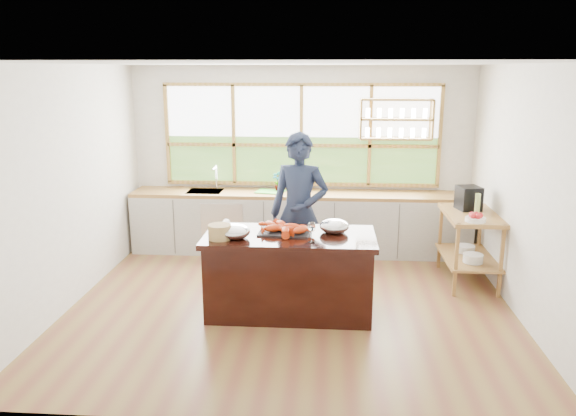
# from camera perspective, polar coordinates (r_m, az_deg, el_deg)

# --- Properties ---
(ground_plane) EXTENTS (5.00, 5.00, 0.00)m
(ground_plane) POSITION_cam_1_polar(r_m,az_deg,el_deg) (6.57, 0.28, -9.77)
(ground_plane) COLOR brown
(room_shell) EXTENTS (5.02, 4.52, 2.71)m
(room_shell) POSITION_cam_1_polar(r_m,az_deg,el_deg) (6.59, 0.82, 6.17)
(room_shell) COLOR silver
(room_shell) RESTS_ON ground_plane
(back_counter) EXTENTS (4.90, 0.63, 0.90)m
(back_counter) POSITION_cam_1_polar(r_m,az_deg,el_deg) (8.25, 1.08, -1.44)
(back_counter) COLOR beige
(back_counter) RESTS_ON ground_plane
(right_shelf_unit) EXTENTS (0.62, 1.10, 0.90)m
(right_shelf_unit) POSITION_cam_1_polar(r_m,az_deg,el_deg) (7.40, 17.97, -2.74)
(right_shelf_unit) COLOR olive
(right_shelf_unit) RESTS_ON ground_plane
(island) EXTENTS (1.85, 0.90, 0.90)m
(island) POSITION_cam_1_polar(r_m,az_deg,el_deg) (6.21, 0.16, -6.68)
(island) COLOR black
(island) RESTS_ON ground_plane
(cook) EXTENTS (0.78, 0.59, 1.93)m
(cook) POSITION_cam_1_polar(r_m,az_deg,el_deg) (6.70, 1.15, -0.56)
(cook) COLOR #1A223A
(cook) RESTS_ON ground_plane
(potted_plant) EXTENTS (0.18, 0.15, 0.29)m
(potted_plant) POSITION_cam_1_polar(r_m,az_deg,el_deg) (8.19, -1.08, 2.71)
(potted_plant) COLOR slate
(potted_plant) RESTS_ON back_counter
(cutting_board) EXTENTS (0.45, 0.37, 0.01)m
(cutting_board) POSITION_cam_1_polar(r_m,az_deg,el_deg) (8.17, -1.80, 1.68)
(cutting_board) COLOR green
(cutting_board) RESTS_ON back_counter
(espresso_machine) EXTENTS (0.32, 0.33, 0.30)m
(espresso_machine) POSITION_cam_1_polar(r_m,az_deg,el_deg) (7.48, 17.87, 0.97)
(espresso_machine) COLOR black
(espresso_machine) RESTS_ON right_shelf_unit
(wine_bottle) EXTENTS (0.07, 0.07, 0.26)m
(wine_bottle) POSITION_cam_1_polar(r_m,az_deg,el_deg) (7.26, 18.69, 0.38)
(wine_bottle) COLOR #ACC566
(wine_bottle) RESTS_ON right_shelf_unit
(fruit_bowl) EXTENTS (0.24, 0.24, 0.11)m
(fruit_bowl) POSITION_cam_1_polar(r_m,az_deg,el_deg) (6.94, 18.51, -0.96)
(fruit_bowl) COLOR white
(fruit_bowl) RESTS_ON right_shelf_unit
(slate_board) EXTENTS (0.58, 0.44, 0.02)m
(slate_board) POSITION_cam_1_polar(r_m,az_deg,el_deg) (6.15, -0.34, -2.43)
(slate_board) COLOR black
(slate_board) RESTS_ON island
(lobster_pile) EXTENTS (0.55, 0.48, 0.08)m
(lobster_pile) POSITION_cam_1_polar(r_m,az_deg,el_deg) (6.13, -0.43, -2.02)
(lobster_pile) COLOR orange
(lobster_pile) RESTS_ON slate_board
(mixing_bowl_left) EXTENTS (0.33, 0.33, 0.16)m
(mixing_bowl_left) POSITION_cam_1_polar(r_m,az_deg,el_deg) (5.97, -5.45, -2.40)
(mixing_bowl_left) COLOR silver
(mixing_bowl_left) RESTS_ON island
(mixing_bowl_right) EXTENTS (0.33, 0.33, 0.16)m
(mixing_bowl_right) POSITION_cam_1_polar(r_m,az_deg,el_deg) (6.16, 4.72, -1.86)
(mixing_bowl_right) COLOR silver
(mixing_bowl_right) RESTS_ON island
(wine_glass) EXTENTS (0.08, 0.08, 0.22)m
(wine_glass) POSITION_cam_1_polar(r_m,az_deg,el_deg) (5.77, 2.41, -1.97)
(wine_glass) COLOR silver
(wine_glass) RESTS_ON island
(wicker_basket) EXTENTS (0.24, 0.24, 0.16)m
(wicker_basket) POSITION_cam_1_polar(r_m,az_deg,el_deg) (5.94, -6.96, -2.43)
(wicker_basket) COLOR #A0844B
(wicker_basket) RESTS_ON island
(parchment_roll) EXTENTS (0.08, 0.30, 0.08)m
(parchment_roll) POSITION_cam_1_polar(r_m,az_deg,el_deg) (6.32, -6.52, -1.78)
(parchment_roll) COLOR white
(parchment_roll) RESTS_ON island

